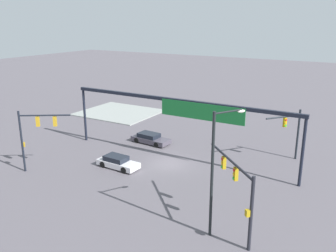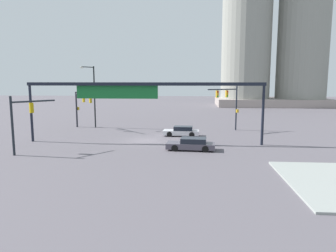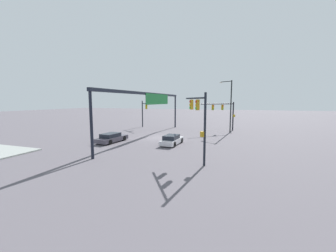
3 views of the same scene
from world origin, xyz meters
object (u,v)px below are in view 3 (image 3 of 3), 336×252
Objects in this scene: streetlamp_curved_arm at (230,103)px; sedan_car_approaching at (172,140)px; traffic_signal_near_corner at (199,115)px; traffic_signal_cross_street at (144,110)px; traffic_signal_opposite_side at (225,110)px; sedan_car_waiting_far at (112,138)px.

sedan_car_approaching is (12.98, -5.96, -4.51)m from streetlamp_curved_arm.
traffic_signal_near_corner is 1.37× the size of sedan_car_approaching.
traffic_signal_cross_street is at bearing 38.94° from sedan_car_approaching.
traffic_signal_cross_street is at bearing -44.93° from traffic_signal_opposite_side.
sedan_car_approaching is 0.91× the size of sedan_car_waiting_far.
streetlamp_curved_arm is 20.39m from sedan_car_waiting_far.
streetlamp_curved_arm is at bearing 33.11° from traffic_signal_cross_street.
traffic_signal_cross_street is 16.18m from sedan_car_waiting_far.
traffic_signal_near_corner reaches higher than traffic_signal_cross_street.
traffic_signal_near_corner is 1.25× the size of sedan_car_waiting_far.
streetlamp_curved_arm is (-19.22, 1.36, 0.93)m from traffic_signal_near_corner.
sedan_car_approaching is at bearing 95.67° from streetlamp_curved_arm.
sedan_car_approaching is 8.03m from sedan_car_waiting_far.
sedan_car_approaching is at bearing -76.90° from sedan_car_waiting_far.
traffic_signal_near_corner is at bearing 116.31° from streetlamp_curved_arm.
streetlamp_curved_arm is 14.98m from sedan_car_approaching.
traffic_signal_cross_street is 18.24m from sedan_car_approaching.
sedan_car_waiting_far is (-4.99, -12.53, -3.58)m from traffic_signal_near_corner.
traffic_signal_cross_street reaches higher than traffic_signal_opposite_side.
sedan_car_waiting_far is (14.23, -13.89, -4.51)m from streetlamp_curved_arm.
traffic_signal_near_corner is at bearing -141.57° from sedan_car_approaching.
sedan_car_approaching is at bearing 3.42° from traffic_signal_near_corner.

